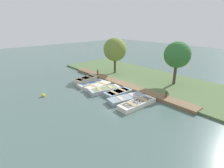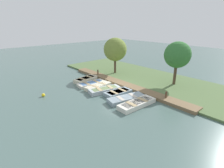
{
  "view_description": "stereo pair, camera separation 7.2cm",
  "coord_description": "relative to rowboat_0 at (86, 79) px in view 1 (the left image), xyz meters",
  "views": [
    {
      "loc": [
        11.52,
        12.52,
        6.52
      ],
      "look_at": [
        0.54,
        0.26,
        0.65
      ],
      "focal_mm": 28.0,
      "sensor_mm": 36.0,
      "label": 1
    },
    {
      "loc": [
        11.47,
        12.57,
        6.52
      ],
      "look_at": [
        0.54,
        0.26,
        0.65
      ],
      "focal_mm": 28.0,
      "sensor_mm": 36.0,
      "label": 2
    }
  ],
  "objects": [
    {
      "name": "shore_bank",
      "position": [
        -5.96,
        3.86,
        -0.13
      ],
      "size": [
        8.0,
        24.0,
        0.18
      ],
      "color": "#567042",
      "rests_on": "ground_plane"
    },
    {
      "name": "rowboat_2",
      "position": [
        0.29,
        2.76,
        -0.02
      ],
      "size": [
        3.08,
        1.44,
        0.41
      ],
      "rotation": [
        0.0,
        0.0,
        0.13
      ],
      "color": "beige",
      "rests_on": "ground_plane"
    },
    {
      "name": "dock_walkway",
      "position": [
        -2.22,
        3.86,
        -0.08
      ],
      "size": [
        1.19,
        16.41,
        0.29
      ],
      "color": "brown",
      "rests_on": "ground_plane"
    },
    {
      "name": "rowboat_3",
      "position": [
        0.45,
        4.03,
        -0.01
      ],
      "size": [
        3.29,
        1.74,
        0.43
      ],
      "rotation": [
        0.0,
        0.0,
        -0.21
      ],
      "color": "#B2BCC1",
      "rests_on": "ground_plane"
    },
    {
      "name": "rowboat_6",
      "position": [
        0.41,
        8.14,
        -0.02
      ],
      "size": [
        3.53,
        1.27,
        0.41
      ],
      "rotation": [
        0.0,
        0.0,
        -0.04
      ],
      "color": "silver",
      "rests_on": "ground_plane"
    },
    {
      "name": "rowboat_4",
      "position": [
        -0.11,
        5.36,
        -0.04
      ],
      "size": [
        2.72,
        1.37,
        0.36
      ],
      "rotation": [
        0.0,
        0.0,
        -0.06
      ],
      "color": "#8C9EA8",
      "rests_on": "ground_plane"
    },
    {
      "name": "park_tree_left",
      "position": [
        -6.32,
        7.57,
        3.1
      ],
      "size": [
        2.7,
        2.7,
        4.7
      ],
      "color": "#4C3828",
      "rests_on": "ground_plane"
    },
    {
      "name": "rowboat_0",
      "position": [
        0.0,
        0.0,
        0.0
      ],
      "size": [
        2.96,
        1.59,
        0.44
      ],
      "rotation": [
        0.0,
        0.0,
        0.17
      ],
      "color": "beige",
      "rests_on": "ground_plane"
    },
    {
      "name": "rowboat_1",
      "position": [
        0.29,
        1.56,
        -0.05
      ],
      "size": [
        3.15,
        1.45,
        0.35
      ],
      "rotation": [
        0.0,
        0.0,
        -0.07
      ],
      "color": "beige",
      "rests_on": "ground_plane"
    },
    {
      "name": "mooring_post_near",
      "position": [
        -2.26,
        -0.63,
        0.22
      ],
      "size": [
        0.17,
        0.17,
        0.88
      ],
      "color": "brown",
      "rests_on": "ground_plane"
    },
    {
      "name": "ground_plane",
      "position": [
        -0.96,
        3.86,
        -0.22
      ],
      "size": [
        80.0,
        80.0,
        0.0
      ],
      "primitive_type": "plane",
      "color": "#4C6660"
    },
    {
      "name": "mooring_post_far",
      "position": [
        -2.26,
        9.13,
        0.22
      ],
      "size": [
        0.17,
        0.17,
        0.88
      ],
      "color": "brown",
      "rests_on": "ground_plane"
    },
    {
      "name": "rowboat_5",
      "position": [
        0.3,
        6.87,
        -0.03
      ],
      "size": [
        3.56,
        1.87,
        0.39
      ],
      "rotation": [
        0.0,
        0.0,
        -0.23
      ],
      "color": "#8C9EA8",
      "rests_on": "ground_plane"
    },
    {
      "name": "park_tree_far_left",
      "position": [
        -4.57,
        0.07,
        2.99
      ],
      "size": [
        2.93,
        2.93,
        4.7
      ],
      "color": "#4C3828",
      "rests_on": "ground_plane"
    },
    {
      "name": "buoy",
      "position": [
        5.42,
        1.14,
        -0.07
      ],
      "size": [
        0.31,
        0.31,
        0.31
      ],
      "color": "yellow",
      "rests_on": "ground_plane"
    }
  ]
}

